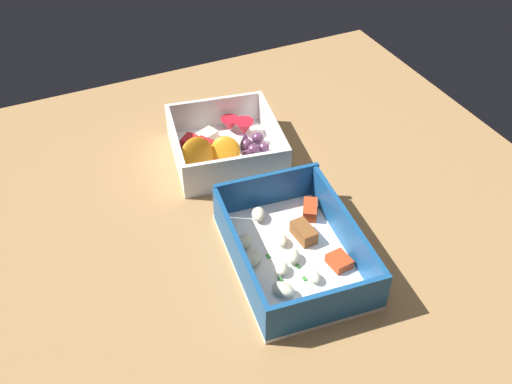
# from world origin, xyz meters

# --- Properties ---
(table_surface) EXTENTS (0.80, 0.80, 0.02)m
(table_surface) POSITION_xyz_m (0.00, 0.00, 0.01)
(table_surface) COLOR #9E7547
(table_surface) RESTS_ON ground
(pasta_container) EXTENTS (0.22, 0.16, 0.06)m
(pasta_container) POSITION_xyz_m (0.10, -0.01, 0.04)
(pasta_container) COLOR white
(pasta_container) RESTS_ON table_surface
(fruit_bowl) EXTENTS (0.18, 0.17, 0.06)m
(fruit_bowl) POSITION_xyz_m (-0.13, -0.01, 0.04)
(fruit_bowl) COLOR white
(fruit_bowl) RESTS_ON table_surface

